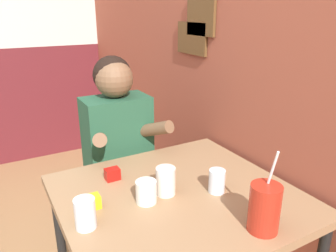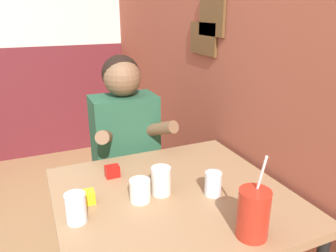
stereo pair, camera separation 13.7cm
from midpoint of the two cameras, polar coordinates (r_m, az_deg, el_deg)
The scene contains 10 objects.
brick_wall_right at distance 2.24m, azimuth -2.49°, elevation 17.57°, with size 0.08×4.70×2.70m.
main_table at distance 1.35m, azimuth -1.29°, elevation -14.43°, with size 0.89×0.84×0.75m.
person_seated at distance 1.83m, azimuth -10.67°, elevation -6.60°, with size 0.42×0.40×1.22m.
cocktail_pitcher at distance 1.10m, azimuth 13.00°, elevation -13.85°, with size 0.10×0.10×0.28m.
glass_near_pitcher at distance 1.15m, azimuth -17.66°, elevation -14.40°, with size 0.07×0.07×0.11m.
glass_center at distance 1.24m, azimuth -7.03°, elevation -11.38°, with size 0.08×0.08×0.09m.
glass_far_side at distance 1.28m, azimuth -3.51°, elevation -9.61°, with size 0.08×0.08×0.11m.
glass_by_brick at distance 1.30m, azimuth 5.51°, elevation -9.61°, with size 0.06×0.06×0.09m.
condiment_ketchup at distance 1.43m, azimuth -12.41°, elevation -8.26°, with size 0.06×0.04×0.05m.
condiment_mustard at distance 1.26m, azimuth -16.28°, elevation -12.69°, with size 0.06×0.04×0.05m.
Camera 1 is at (0.31, -0.62, 1.43)m, focal length 35.00 mm.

